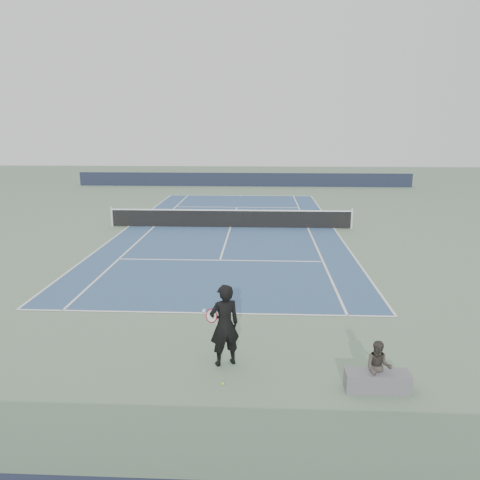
{
  "coord_description": "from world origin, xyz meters",
  "views": [
    {
      "loc": [
        1.65,
        -24.38,
        5.21
      ],
      "look_at": [
        0.85,
        -7.39,
        1.1
      ],
      "focal_mm": 35.0,
      "sensor_mm": 36.0,
      "label": 1
    }
  ],
  "objects_px": {
    "tennis_net": "(230,218)",
    "spectator_bench": "(378,374)",
    "tennis_ball": "(223,384)",
    "tennis_player": "(224,325)"
  },
  "relations": [
    {
      "from": "spectator_bench",
      "to": "tennis_net",
      "type": "bearing_deg",
      "value": 104.34
    },
    {
      "from": "tennis_ball",
      "to": "spectator_bench",
      "type": "relative_size",
      "value": 0.05
    },
    {
      "from": "tennis_ball",
      "to": "tennis_net",
      "type": "bearing_deg",
      "value": 93.23
    },
    {
      "from": "tennis_player",
      "to": "spectator_bench",
      "type": "relative_size",
      "value": 1.4
    },
    {
      "from": "tennis_net",
      "to": "spectator_bench",
      "type": "xyz_separation_m",
      "value": [
        4.03,
        -15.75,
        -0.13
      ]
    },
    {
      "from": "tennis_net",
      "to": "tennis_ball",
      "type": "height_order",
      "value": "tennis_net"
    },
    {
      "from": "tennis_net",
      "to": "tennis_player",
      "type": "xyz_separation_m",
      "value": [
        0.85,
        -14.79,
        0.44
      ]
    },
    {
      "from": "tennis_player",
      "to": "spectator_bench",
      "type": "xyz_separation_m",
      "value": [
        3.17,
        -0.96,
        -0.57
      ]
    },
    {
      "from": "tennis_player",
      "to": "tennis_ball",
      "type": "distance_m",
      "value": 1.28
    },
    {
      "from": "tennis_net",
      "to": "spectator_bench",
      "type": "bearing_deg",
      "value": -75.66
    }
  ]
}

